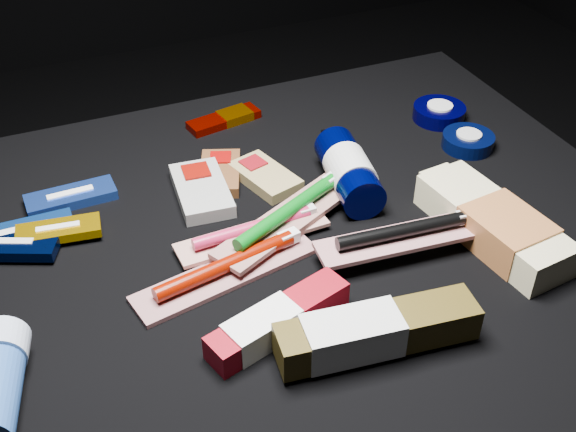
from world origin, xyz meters
name	(u,v)px	position (x,y,z in m)	size (l,w,h in m)	color
ground	(282,427)	(0.00, 0.00, 0.00)	(3.00, 3.00, 0.00)	black
cloth_table	(281,342)	(0.00, 0.00, 0.20)	(0.98, 0.78, 0.40)	black
luna_bar_0	(71,197)	(-0.23, 0.18, 0.41)	(0.12, 0.05, 0.02)	#234AB7
luna_bar_1	(23,234)	(-0.30, 0.12, 0.41)	(0.13, 0.05, 0.02)	#154CB1
luna_bar_2	(9,246)	(-0.32, 0.10, 0.41)	(0.13, 0.09, 0.02)	black
luna_bar_3	(59,231)	(-0.26, 0.10, 0.41)	(0.11, 0.05, 0.01)	#CF9803
clif_bar_0	(220,171)	(-0.03, 0.16, 0.41)	(0.09, 0.11, 0.02)	brown
clif_bar_1	(201,188)	(-0.07, 0.13, 0.41)	(0.08, 0.13, 0.02)	#9FA09A
clif_bar_2	(263,175)	(0.03, 0.12, 0.41)	(0.08, 0.12, 0.02)	#9F8B54
power_bar	(228,118)	(0.03, 0.30, 0.41)	(0.12, 0.06, 0.01)	#760600
lotion_bottle	(349,171)	(0.13, 0.06, 0.43)	(0.08, 0.19, 0.06)	black
cream_tin_upper	(439,113)	(0.35, 0.18, 0.41)	(0.08, 0.08, 0.03)	black
cream_tin_lower	(468,141)	(0.34, 0.09, 0.41)	(0.08, 0.08, 0.02)	black
bodywash_bottle	(495,225)	(0.25, -0.11, 0.42)	(0.10, 0.23, 0.05)	beige
toothbrush_pack_0	(228,269)	(-0.09, -0.04, 0.41)	(0.24, 0.10, 0.03)	#A7A19C
toothbrush_pack_1	(255,231)	(-0.03, 0.00, 0.42)	(0.20, 0.05, 0.02)	silver
toothbrush_pack_2	(290,214)	(0.02, 0.01, 0.42)	(0.23, 0.15, 0.03)	#A79D9B
toothbrush_pack_3	(406,234)	(0.13, -0.09, 0.43)	(0.22, 0.07, 0.02)	#BCB4B0
toothpaste_carton_red	(273,323)	(-0.07, -0.15, 0.42)	(0.18, 0.09, 0.03)	maroon
toothpaste_carton_green	(369,333)	(0.01, -0.21, 0.43)	(0.22, 0.07, 0.04)	#3E320E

